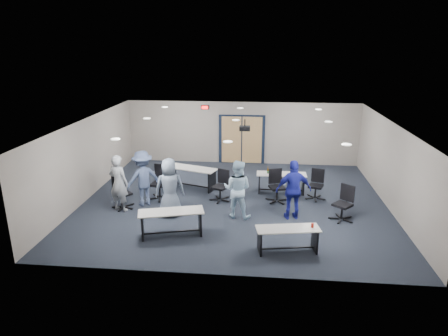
# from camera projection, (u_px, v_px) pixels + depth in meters

# --- Properties ---
(floor) EXTENTS (10.00, 10.00, 0.00)m
(floor) POSITION_uv_depth(u_px,v_px,m) (234.00, 201.00, 13.47)
(floor) COLOR black
(floor) RESTS_ON ground
(back_wall) EXTENTS (10.00, 0.04, 2.70)m
(back_wall) POSITION_uv_depth(u_px,v_px,m) (242.00, 133.00, 17.33)
(back_wall) COLOR gray
(back_wall) RESTS_ON floor
(front_wall) EXTENTS (10.00, 0.04, 2.70)m
(front_wall) POSITION_uv_depth(u_px,v_px,m) (220.00, 221.00, 8.80)
(front_wall) COLOR gray
(front_wall) RESTS_ON floor
(left_wall) EXTENTS (0.04, 9.00, 2.70)m
(left_wall) POSITION_uv_depth(u_px,v_px,m) (88.00, 159.00, 13.53)
(left_wall) COLOR gray
(left_wall) RESTS_ON floor
(right_wall) EXTENTS (0.04, 9.00, 2.70)m
(right_wall) POSITION_uv_depth(u_px,v_px,m) (392.00, 167.00, 12.60)
(right_wall) COLOR gray
(right_wall) RESTS_ON floor
(ceiling) EXTENTS (10.00, 9.00, 0.04)m
(ceiling) POSITION_uv_depth(u_px,v_px,m) (235.00, 122.00, 12.66)
(ceiling) COLOR white
(ceiling) RESTS_ON back_wall
(double_door) EXTENTS (2.00, 0.07, 2.20)m
(double_door) POSITION_uv_depth(u_px,v_px,m) (242.00, 140.00, 17.39)
(double_door) COLOR black
(double_door) RESTS_ON back_wall
(exit_sign) EXTENTS (0.32, 0.07, 0.18)m
(exit_sign) POSITION_uv_depth(u_px,v_px,m) (205.00, 107.00, 17.10)
(exit_sign) COLOR black
(exit_sign) RESTS_ON back_wall
(ceiling_projector) EXTENTS (0.35, 0.32, 0.37)m
(ceiling_projector) POSITION_uv_depth(u_px,v_px,m) (245.00, 128.00, 13.19)
(ceiling_projector) COLOR black
(ceiling_projector) RESTS_ON ceiling
(ceiling_can_lights) EXTENTS (6.24, 5.74, 0.02)m
(ceiling_can_lights) POSITION_uv_depth(u_px,v_px,m) (235.00, 121.00, 12.90)
(ceiling_can_lights) COLOR white
(ceiling_can_lights) RESTS_ON ceiling
(table_front_left) EXTENTS (1.87, 1.04, 0.72)m
(table_front_left) POSITION_uv_depth(u_px,v_px,m) (171.00, 219.00, 10.95)
(table_front_left) COLOR beige
(table_front_left) RESTS_ON floor
(table_front_right) EXTENTS (1.67, 0.80, 0.76)m
(table_front_right) POSITION_uv_depth(u_px,v_px,m) (288.00, 235.00, 10.11)
(table_front_right) COLOR beige
(table_front_right) RESTS_ON floor
(table_back_left) EXTENTS (1.99, 1.20, 0.77)m
(table_back_left) POSITION_uv_depth(u_px,v_px,m) (191.00, 174.00, 14.55)
(table_back_left) COLOR beige
(table_back_left) RESTS_ON floor
(table_back_right) EXTENTS (1.73, 0.58, 0.96)m
(table_back_right) POSITION_uv_depth(u_px,v_px,m) (281.00, 179.00, 14.10)
(table_back_right) COLOR beige
(table_back_right) RESTS_ON floor
(chair_back_a) EXTENTS (0.83, 0.83, 1.17)m
(chair_back_a) POSITION_uv_depth(u_px,v_px,m) (159.00, 183.00, 13.50)
(chair_back_a) COLOR black
(chair_back_a) RESTS_ON floor
(chair_back_b) EXTENTS (0.89, 0.89, 1.05)m
(chair_back_b) POSITION_uv_depth(u_px,v_px,m) (220.00, 186.00, 13.35)
(chair_back_b) COLOR black
(chair_back_b) RESTS_ON floor
(chair_back_c) EXTENTS (0.87, 0.87, 1.09)m
(chair_back_c) POSITION_uv_depth(u_px,v_px,m) (277.00, 186.00, 13.27)
(chair_back_c) COLOR black
(chair_back_c) RESTS_ON floor
(chair_back_d) EXTENTS (0.82, 0.82, 1.03)m
(chair_back_d) POSITION_uv_depth(u_px,v_px,m) (316.00, 185.00, 13.48)
(chair_back_d) COLOR black
(chair_back_d) RESTS_ON floor
(chair_loose_left) EXTENTS (0.95, 0.95, 1.07)m
(chair_loose_left) POSITION_uv_depth(u_px,v_px,m) (123.00, 192.00, 12.76)
(chair_loose_left) COLOR black
(chair_loose_left) RESTS_ON floor
(chair_loose_right) EXTENTS (0.95, 0.95, 1.08)m
(chair_loose_right) POSITION_uv_depth(u_px,v_px,m) (343.00, 203.00, 11.87)
(chair_loose_right) COLOR black
(chair_loose_right) RESTS_ON floor
(person_gray) EXTENTS (0.77, 0.61, 1.83)m
(person_gray) POSITION_uv_depth(u_px,v_px,m) (119.00, 183.00, 12.46)
(person_gray) COLOR #959BA3
(person_gray) RESTS_ON floor
(person_plaid) EXTENTS (1.01, 0.79, 1.83)m
(person_plaid) POSITION_uv_depth(u_px,v_px,m) (170.00, 188.00, 12.07)
(person_plaid) COLOR slate
(person_plaid) RESTS_ON floor
(person_lightblue) EXTENTS (1.00, 0.85, 1.80)m
(person_lightblue) POSITION_uv_depth(u_px,v_px,m) (237.00, 189.00, 12.01)
(person_lightblue) COLOR #C0E4FF
(person_lightblue) RESTS_ON floor
(person_navy) EXTENTS (1.13, 0.63, 1.83)m
(person_navy) POSITION_uv_depth(u_px,v_px,m) (294.00, 190.00, 11.89)
(person_navy) COLOR navy
(person_navy) RESTS_ON floor
(person_back) EXTENTS (1.35, 1.25, 1.83)m
(person_back) POSITION_uv_depth(u_px,v_px,m) (143.00, 178.00, 12.91)
(person_back) COLOR #3E4D71
(person_back) RESTS_ON floor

